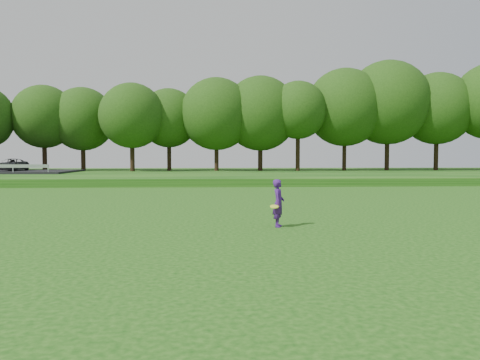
{
  "coord_description": "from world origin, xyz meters",
  "views": [
    {
      "loc": [
        1.99,
        -14.74,
        2.29
      ],
      "look_at": [
        3.09,
        4.07,
        1.3
      ],
      "focal_mm": 35.0,
      "sensor_mm": 36.0,
      "label": 1
    }
  ],
  "objects": [
    {
      "name": "woman",
      "position": [
        4.09,
        0.06,
        0.76
      ],
      "size": [
        0.55,
        0.72,
        1.53
      ],
      "color": "#441974",
      "rests_on": "ground"
    },
    {
      "name": "walking_path",
      "position": [
        0.0,
        20.0,
        0.02
      ],
      "size": [
        130.0,
        1.6,
        0.04
      ],
      "primitive_type": "cube",
      "color": "gray",
      "rests_on": "ground"
    },
    {
      "name": "ground",
      "position": [
        0.0,
        0.0,
        0.0
      ],
      "size": [
        140.0,
        140.0,
        0.0
      ],
      "primitive_type": "plane",
      "color": "#11450D",
      "rests_on": "ground"
    },
    {
      "name": "berm",
      "position": [
        0.0,
        34.0,
        0.3
      ],
      "size": [
        130.0,
        30.0,
        0.6
      ],
      "primitive_type": "cube",
      "color": "#11450D",
      "rests_on": "ground"
    },
    {
      "name": "treeline",
      "position": [
        0.0,
        38.0,
        8.1
      ],
      "size": [
        104.0,
        7.0,
        15.0
      ],
      "primitive_type": null,
      "color": "#1D430F",
      "rests_on": "berm"
    }
  ]
}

